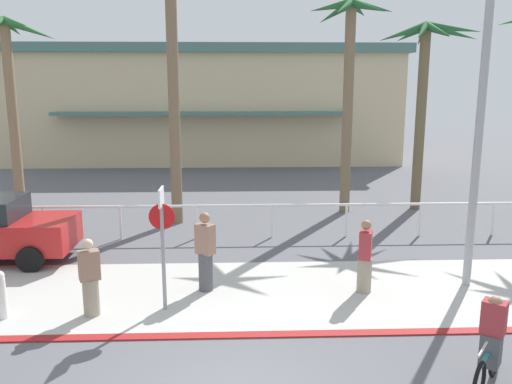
# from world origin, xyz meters

# --- Properties ---
(ground_plane) EXTENTS (80.00, 80.00, 0.00)m
(ground_plane) POSITION_xyz_m (0.00, 10.00, 0.00)
(ground_plane) COLOR #5B5B60
(sidewalk_strip) EXTENTS (44.00, 4.00, 0.02)m
(sidewalk_strip) POSITION_xyz_m (0.00, 4.20, 0.01)
(sidewalk_strip) COLOR beige
(sidewalk_strip) RESTS_ON ground
(curb_paint) EXTENTS (44.00, 0.24, 0.03)m
(curb_paint) POSITION_xyz_m (0.00, 2.20, 0.01)
(curb_paint) COLOR maroon
(curb_paint) RESTS_ON ground
(building_backdrop) EXTENTS (22.84, 10.90, 6.67)m
(building_backdrop) POSITION_xyz_m (-1.77, 26.74, 3.36)
(building_backdrop) COLOR beige
(building_backdrop) RESTS_ON ground
(rail_fence) EXTENTS (20.39, 0.08, 1.04)m
(rail_fence) POSITION_xyz_m (0.00, 8.50, 0.84)
(rail_fence) COLOR white
(rail_fence) RESTS_ON ground
(stop_sign_bike_lane) EXTENTS (0.52, 0.56, 2.56)m
(stop_sign_bike_lane) POSITION_xyz_m (-1.41, 3.40, 1.68)
(stop_sign_bike_lane) COLOR gray
(stop_sign_bike_lane) RESTS_ON ground
(bollard_0) EXTENTS (0.20, 0.20, 1.00)m
(bollard_0) POSITION_xyz_m (-4.56, 3.09, 0.52)
(bollard_0) COLOR white
(bollard_0) RESTS_ON ground
(streetlight_curb) EXTENTS (0.24, 2.54, 7.50)m
(streetlight_curb) POSITION_xyz_m (5.36, 4.26, 4.28)
(streetlight_curb) COLOR #9EA0A5
(streetlight_curb) RESTS_ON ground
(palm_tree_2) EXTENTS (2.95, 2.89, 6.90)m
(palm_tree_2) POSITION_xyz_m (-8.04, 12.93, 5.25)
(palm_tree_2) COLOR #846B4C
(palm_tree_2) RESTS_ON ground
(palm_tree_3) EXTENTS (3.31, 2.91, 8.50)m
(palm_tree_3) POSITION_xyz_m (-1.93, 10.34, 6.03)
(palm_tree_3) COLOR #756047
(palm_tree_3) RESTS_ON ground
(palm_tree_4) EXTENTS (2.92, 3.07, 7.38)m
(palm_tree_4) POSITION_xyz_m (3.98, 11.72, 5.35)
(palm_tree_4) COLOR #756047
(palm_tree_4) RESTS_ON ground
(palm_tree_5) EXTENTS (3.53, 3.35, 6.68)m
(palm_tree_5) POSITION_xyz_m (6.75, 12.04, 5.23)
(palm_tree_5) COLOR brown
(palm_tree_5) RESTS_ON ground
(cyclist_teal_0) EXTENTS (1.16, 1.48, 1.50)m
(cyclist_teal_0) POSITION_xyz_m (3.90, 0.39, 0.69)
(cyclist_teal_0) COLOR black
(cyclist_teal_0) RESTS_ON ground
(pedestrian_0) EXTENTS (0.47, 0.42, 1.60)m
(pedestrian_0) POSITION_xyz_m (-2.84, 3.18, 0.73)
(pedestrian_0) COLOR gray
(pedestrian_0) RESTS_ON ground
(pedestrian_1) EXTENTS (0.48, 0.45, 1.82)m
(pedestrian_1) POSITION_xyz_m (-0.63, 4.39, 0.85)
(pedestrian_1) COLOR #4C4C51
(pedestrian_1) RESTS_ON ground
(pedestrian_2) EXTENTS (0.40, 0.46, 1.67)m
(pedestrian_2) POSITION_xyz_m (2.89, 4.16, 0.77)
(pedestrian_2) COLOR gray
(pedestrian_2) RESTS_ON ground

